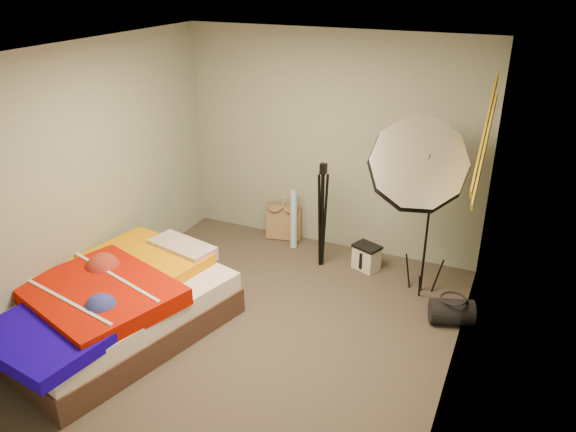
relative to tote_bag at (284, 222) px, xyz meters
The scene contains 15 objects.
floor 1.99m from the tote_bag, 74.22° to the right, with size 4.00×4.00×0.00m, color #4A4137.
ceiling 3.02m from the tote_bag, 74.22° to the right, with size 4.00×4.00×0.00m, color silver.
wall_back 1.17m from the tote_bag, 10.55° to the left, with size 3.50×3.50×0.00m, color gray.
wall_front 4.07m from the tote_bag, 82.16° to the right, with size 3.50×3.50×0.00m, color gray.
wall_left 2.48m from the tote_bag, 122.55° to the right, with size 4.00×4.00×0.00m, color gray.
wall_right 3.15m from the tote_bag, 39.72° to the right, with size 4.00×4.00×0.00m, color gray.
tote_bag is the anchor object (origin of this frame).
wrapping_roll 0.28m from the tote_bag, 37.17° to the right, with size 0.08×0.08×0.70m, color #5A9BB6.
camera_case 1.20m from the tote_bag, 16.06° to the right, with size 0.27×0.19×0.27m, color silver.
duffel_bag 2.41m from the tote_bag, 24.51° to the right, with size 0.25×0.25×0.40m, color black.
wall_stripe_upper 3.14m from the tote_bag, 29.83° to the right, with size 0.02×1.10×0.10m, color gold.
wall_stripe_lower 2.93m from the tote_bag, 24.85° to the right, with size 0.02×1.10×0.10m, color gold.
bed 2.48m from the tote_bag, 103.87° to the right, with size 1.83×2.36×0.58m.
photo_umbrella 2.17m from the tote_bag, 22.34° to the right, with size 1.07×0.83×1.95m.
camera_tripod 0.93m from the tote_bag, 34.03° to the right, with size 0.07×0.07×1.20m.
Camera 1 is at (2.06, -3.76, 3.12)m, focal length 35.00 mm.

